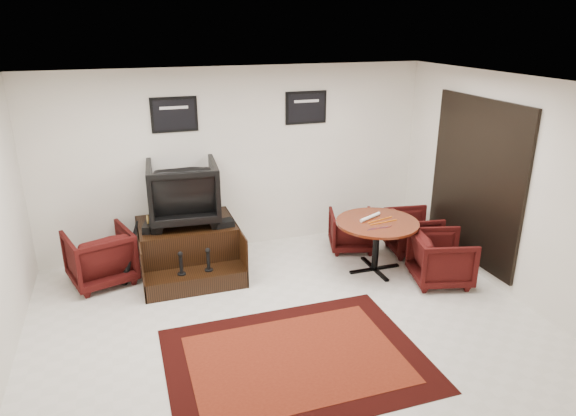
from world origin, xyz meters
The scene contains 16 objects.
ground centered at (0.00, 0.00, 0.00)m, with size 6.00×6.00×0.00m, color silver.
room_shell centered at (0.41, 0.12, 1.79)m, with size 6.02×5.02×2.81m.
area_rug centered at (-0.14, -0.64, 0.01)m, with size 2.70×2.03×0.01m.
shine_podium centered at (-0.91, 1.85, 0.32)m, with size 1.36×1.40×0.70m.
shine_chair centered at (-0.91, 1.99, 1.19)m, with size 0.95×0.89×0.98m, color black.
shoes_pair centered at (-1.38, 1.77, 0.75)m, with size 0.29×0.34×0.11m.
polish_kit centered at (-0.42, 1.63, 0.75)m, with size 0.26×0.18×0.09m, color black.
umbrella_black centered at (-1.72, 1.68, 0.41)m, with size 0.30×0.11×0.81m, color black, non-canonical shape.
umbrella_hooked centered at (-1.70, 1.80, 0.45)m, with size 0.33×0.12×0.89m, color black, non-canonical shape.
armchair_side centered at (-2.10, 1.86, 0.41)m, with size 0.81×0.75×0.83m, color black.
meeting_table centered at (1.64, 0.99, 0.67)m, with size 1.16×1.16×0.76m.
table_chair_back centered at (1.63, 1.78, 0.34)m, with size 0.67×0.62×0.69m, color black.
table_chair_window centered at (2.48, 1.37, 0.36)m, with size 0.71×0.66×0.73m, color black.
table_chair_corner centered at (2.32, 0.39, 0.38)m, with size 0.75×0.70×0.77m, color black.
paper_roll centered at (1.59, 1.11, 0.78)m, with size 0.05×0.05×0.42m, color white.
table_clutter centered at (1.66, 0.92, 0.76)m, with size 0.57×0.36×0.01m.
Camera 1 is at (-1.67, -4.96, 3.40)m, focal length 32.00 mm.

